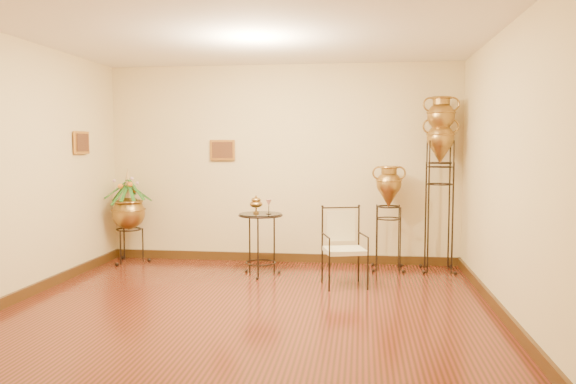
# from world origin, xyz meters

# --- Properties ---
(ground) EXTENTS (5.00, 5.00, 0.00)m
(ground) POSITION_xyz_m (0.00, 0.00, 0.00)
(ground) COLOR maroon
(ground) RESTS_ON ground
(room_shell) EXTENTS (5.02, 5.02, 2.81)m
(room_shell) POSITION_xyz_m (-0.01, 0.01, 1.73)
(room_shell) COLOR #D6BE89
(room_shell) RESTS_ON ground
(amphora_tall) EXTENTS (0.56, 0.56, 2.32)m
(amphora_tall) POSITION_xyz_m (2.15, 2.15, 1.19)
(amphora_tall) COLOR black
(amphora_tall) RESTS_ON ground
(amphora_mid) EXTENTS (0.49, 0.49, 2.04)m
(amphora_mid) POSITION_xyz_m (2.15, 2.15, 1.03)
(amphora_mid) COLOR black
(amphora_mid) RESTS_ON ground
(amphora_short) EXTENTS (0.45, 0.45, 1.42)m
(amphora_short) POSITION_xyz_m (1.49, 2.15, 0.71)
(amphora_short) COLOR black
(amphora_short) RESTS_ON ground
(planter_urn) EXTENTS (0.82, 0.82, 1.38)m
(planter_urn) POSITION_xyz_m (-2.15, 2.15, 0.77)
(planter_urn) COLOR black
(planter_urn) RESTS_ON ground
(armchair) EXTENTS (0.63, 0.61, 0.93)m
(armchair) POSITION_xyz_m (0.94, 1.15, 0.47)
(armchair) COLOR black
(armchair) RESTS_ON ground
(side_table) EXTENTS (0.70, 0.70, 1.01)m
(side_table) POSITION_xyz_m (-0.14, 1.59, 0.42)
(side_table) COLOR black
(side_table) RESTS_ON ground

